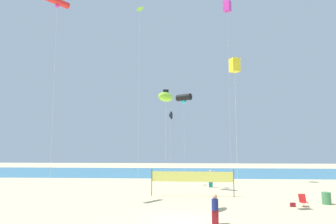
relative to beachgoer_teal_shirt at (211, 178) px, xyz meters
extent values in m
plane|color=#D1BC89|center=(-3.07, -14.97, -0.99)|extent=(120.00, 120.00, 0.00)
cube|color=teal|center=(-3.07, 18.48, -0.99)|extent=(120.00, 20.00, 0.01)
cube|color=#19727A|center=(0.00, 0.00, -0.57)|extent=(0.40, 0.24, 0.84)
cylinder|color=#19727A|center=(0.00, 0.00, 0.20)|extent=(0.42, 0.42, 0.70)
sphere|color=tan|center=(0.00, 0.00, 0.71)|extent=(0.31, 0.31, 0.31)
cube|color=maroon|center=(-1.08, -15.63, -0.60)|extent=(0.37, 0.22, 0.78)
cylinder|color=navy|center=(-1.08, -15.63, 0.11)|extent=(0.39, 0.39, 0.64)
sphere|color=tan|center=(-1.08, -15.63, 0.57)|extent=(0.29, 0.29, 0.29)
cube|color=red|center=(5.95, -10.27, -0.67)|extent=(0.52, 0.48, 0.03)
cube|color=red|center=(5.95, -9.98, -0.39)|extent=(0.52, 0.23, 0.57)
cylinder|color=silver|center=(5.95, -10.42, -0.83)|extent=(0.03, 0.03, 0.32)
cylinder|color=silver|center=(5.95, -10.13, -0.83)|extent=(0.03, 0.03, 0.32)
cylinder|color=#3F7F4C|center=(8.06, -9.20, -0.53)|extent=(0.67, 0.67, 0.92)
cylinder|color=#4C4C51|center=(-5.79, -5.93, 0.21)|extent=(0.08, 0.08, 2.40)
cylinder|color=#4C4C51|center=(1.50, -6.23, 0.21)|extent=(0.08, 0.08, 2.40)
cube|color=#EAE566|center=(-2.15, -6.08, 0.74)|extent=(7.29, 0.32, 0.90)
cube|color=maroon|center=(5.13, -10.30, -0.84)|extent=(0.38, 0.19, 0.30)
cylinder|color=silver|center=(-4.46, 1.00, 2.99)|extent=(0.01, 0.01, 7.96)
cone|color=black|center=(-4.46, 1.00, 6.97)|extent=(0.58, 0.99, 0.94)
cylinder|color=silver|center=(0.81, -12.27, 4.12)|extent=(0.01, 0.01, 10.22)
cube|color=yellow|center=(0.81, -12.27, 9.23)|extent=(0.78, 0.78, 0.97)
cylinder|color=silver|center=(-13.17, -10.54, 7.13)|extent=(0.01, 0.01, 16.23)
cylinder|color=red|center=(-13.17, -10.54, 15.24)|extent=(1.61, 1.93, 0.53)
sphere|color=#D833A5|center=(-13.17, -10.54, 14.88)|extent=(0.32, 0.32, 0.32)
cylinder|color=silver|center=(-7.55, -2.71, 8.56)|extent=(0.01, 0.01, 19.11)
pyramid|color=#8CD833|center=(-7.58, -2.70, 18.19)|extent=(0.79, 0.78, 0.42)
cylinder|color=silver|center=(-4.12, -12.55, 2.97)|extent=(0.01, 0.01, 7.92)
ellipsoid|color=#8CD833|center=(-4.12, -12.55, 6.93)|extent=(1.40, 2.09, 0.83)
cube|color=black|center=(-4.12, -12.55, 7.22)|extent=(0.39, 0.06, 0.48)
cylinder|color=silver|center=(-2.85, -2.94, 3.71)|extent=(0.01, 0.01, 9.41)
cylinder|color=black|center=(-2.85, -2.94, 8.42)|extent=(1.72, 1.48, 0.67)
sphere|color=#26BFCC|center=(-2.85, -2.94, 7.98)|extent=(0.40, 0.40, 0.40)
cylinder|color=silver|center=(2.63, 2.92, 9.95)|extent=(0.01, 0.01, 21.88)
cube|color=#D833A5|center=(2.63, 2.92, 20.89)|extent=(1.10, 1.10, 1.29)
camera|label=1|loc=(-2.82, -33.75, 3.49)|focal=32.48mm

